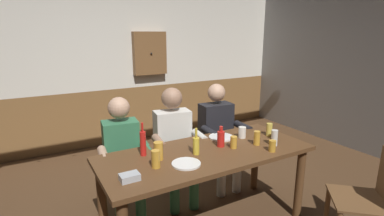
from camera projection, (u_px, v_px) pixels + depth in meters
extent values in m
plane|color=#4C331E|center=(196.00, 216.00, 3.00)|extent=(7.40, 7.40, 0.00)
cube|color=silver|center=(116.00, 34.00, 4.69)|extent=(6.16, 0.12, 1.76)
cube|color=brown|center=(121.00, 115.00, 5.01)|extent=(6.16, 0.12, 0.91)
cube|color=brown|center=(207.00, 153.00, 2.66)|extent=(1.92, 0.81, 0.04)
cylinder|color=brown|center=(299.00, 183.00, 2.91)|extent=(0.08, 0.08, 0.73)
cylinder|color=brown|center=(102.00, 201.00, 2.60)|extent=(0.08, 0.08, 0.73)
cylinder|color=brown|center=(255.00, 160.00, 3.45)|extent=(0.08, 0.08, 0.73)
cube|color=#33724C|center=(121.00, 145.00, 2.98)|extent=(0.37, 0.27, 0.49)
sphere|color=tan|center=(119.00, 108.00, 2.89)|extent=(0.21, 0.21, 0.21)
cylinder|color=#33724C|center=(135.00, 170.00, 2.94)|extent=(0.18, 0.43, 0.13)
cylinder|color=#33724C|center=(115.00, 173.00, 2.87)|extent=(0.18, 0.43, 0.13)
cylinder|color=#33724C|center=(141.00, 205.00, 2.82)|extent=(0.10, 0.10, 0.42)
cylinder|color=#33724C|center=(121.00, 209.00, 2.74)|extent=(0.10, 0.10, 0.42)
cylinder|color=#33724C|center=(147.00, 148.00, 2.83)|extent=(0.11, 0.29, 0.08)
cylinder|color=tan|center=(103.00, 155.00, 2.67)|extent=(0.11, 0.29, 0.08)
cube|color=silver|center=(172.00, 134.00, 3.26)|extent=(0.41, 0.26, 0.52)
sphere|color=#9E755B|center=(172.00, 98.00, 3.16)|extent=(0.23, 0.23, 0.23)
cylinder|color=#33724C|center=(187.00, 158.00, 3.21)|extent=(0.19, 0.44, 0.13)
cylinder|color=#33724C|center=(168.00, 161.00, 3.13)|extent=(0.19, 0.44, 0.13)
cylinder|color=#33724C|center=(194.00, 190.00, 3.08)|extent=(0.10, 0.10, 0.42)
cylinder|color=#33724C|center=(175.00, 194.00, 3.01)|extent=(0.10, 0.10, 0.42)
cylinder|color=silver|center=(200.00, 136.00, 3.11)|extent=(0.12, 0.29, 0.08)
cylinder|color=#9E755B|center=(159.00, 142.00, 2.95)|extent=(0.12, 0.29, 0.08)
cube|color=black|center=(216.00, 125.00, 3.53)|extent=(0.39, 0.25, 0.54)
sphere|color=tan|center=(216.00, 93.00, 3.43)|extent=(0.21, 0.21, 0.21)
cylinder|color=silver|center=(229.00, 147.00, 3.52)|extent=(0.16, 0.39, 0.13)
cylinder|color=silver|center=(213.00, 150.00, 3.43)|extent=(0.16, 0.39, 0.13)
cylinder|color=silver|center=(237.00, 175.00, 3.42)|extent=(0.10, 0.10, 0.42)
cylinder|color=silver|center=(221.00, 178.00, 3.33)|extent=(0.10, 0.10, 0.42)
cylinder|color=black|center=(243.00, 127.00, 3.40)|extent=(0.10, 0.29, 0.08)
cylinder|color=black|center=(210.00, 132.00, 3.22)|extent=(0.10, 0.29, 0.08)
cube|color=brown|center=(359.00, 200.00, 2.46)|extent=(0.62, 0.62, 0.02)
cylinder|color=brown|center=(327.00, 209.00, 2.74)|extent=(0.04, 0.04, 0.44)
cylinder|color=brown|center=(372.00, 214.00, 2.66)|extent=(0.04, 0.04, 0.44)
cube|color=#B2B7BC|center=(130.00, 177.00, 2.12)|extent=(0.14, 0.10, 0.05)
cylinder|color=white|center=(186.00, 164.00, 2.38)|extent=(0.24, 0.24, 0.01)
cylinder|color=white|center=(221.00, 137.00, 3.00)|extent=(0.25, 0.25, 0.01)
cylinder|color=gold|center=(196.00, 146.00, 2.57)|extent=(0.06, 0.06, 0.15)
cylinder|color=gold|center=(196.00, 133.00, 2.54)|extent=(0.02, 0.02, 0.09)
cylinder|color=red|center=(221.00, 139.00, 2.75)|extent=(0.07, 0.07, 0.15)
cylinder|color=red|center=(221.00, 129.00, 2.73)|extent=(0.03, 0.03, 0.05)
cylinder|color=red|center=(143.00, 144.00, 2.54)|extent=(0.05, 0.05, 0.22)
cylinder|color=red|center=(142.00, 127.00, 2.50)|extent=(0.02, 0.02, 0.08)
cylinder|color=white|center=(274.00, 138.00, 2.78)|extent=(0.06, 0.06, 0.15)
cylinder|color=white|center=(242.00, 132.00, 2.99)|extent=(0.08, 0.08, 0.11)
cylinder|color=gold|center=(158.00, 151.00, 2.46)|extent=(0.08, 0.08, 0.15)
cylinder|color=gold|center=(272.00, 146.00, 2.64)|extent=(0.06, 0.06, 0.10)
cylinder|color=gold|center=(234.00, 142.00, 2.72)|extent=(0.06, 0.06, 0.11)
cylinder|color=gold|center=(257.00, 138.00, 2.79)|extent=(0.06, 0.06, 0.13)
cylinder|color=#E5C64C|center=(269.00, 130.00, 3.04)|extent=(0.06, 0.06, 0.13)
cylinder|color=#4C2D19|center=(275.00, 135.00, 2.93)|extent=(0.06, 0.06, 0.10)
cylinder|color=gold|center=(156.00, 159.00, 2.32)|extent=(0.07, 0.07, 0.14)
cube|color=brown|center=(150.00, 53.00, 4.90)|extent=(0.56, 0.12, 0.70)
sphere|color=black|center=(151.00, 54.00, 4.84)|extent=(0.03, 0.03, 0.03)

